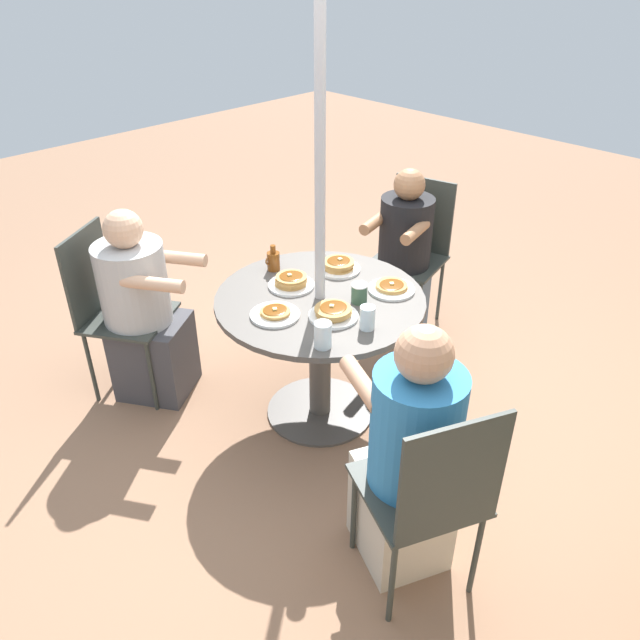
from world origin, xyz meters
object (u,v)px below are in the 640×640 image
at_px(pancake_plate_d, 291,282).
at_px(coffee_cup, 359,293).
at_px(patio_chair_south, 112,303).
at_px(drinking_glass_b, 323,335).
at_px(pancake_plate_b, 338,266).
at_px(patio_chair_north, 432,491).
at_px(syrup_bottle, 273,260).
at_px(pancake_plate_a, 333,313).
at_px(drinking_glass_a, 367,318).
at_px(patio_table, 320,325).
at_px(diner_east, 402,262).
at_px(pancake_plate_e, 391,288).
at_px(patio_chair_east, 414,245).
at_px(pancake_plate_c, 275,314).
at_px(diner_south, 144,315).
at_px(diner_north, 409,462).

xyz_separation_m(pancake_plate_d, coffee_cup, (-0.13, 0.36, 0.02)).
bearing_deg(coffee_cup, patio_chair_south, -57.82).
bearing_deg(drinking_glass_b, pancake_plate_b, -141.63).
relative_size(patio_chair_north, syrup_bottle, 6.79).
distance_m(pancake_plate_a, drinking_glass_a, 0.19).
distance_m(patio_chair_south, drinking_glass_a, 1.51).
distance_m(patio_table, drinking_glass_a, 0.43).
bearing_deg(drinking_glass_b, diner_east, -156.35).
relative_size(pancake_plate_a, pancake_plate_d, 1.00).
bearing_deg(pancake_plate_b, patio_chair_north, 57.65).
xyz_separation_m(pancake_plate_a, drinking_glass_a, (-0.04, 0.18, 0.03)).
height_order(pancake_plate_d, pancake_plate_e, pancake_plate_d).
bearing_deg(syrup_bottle, pancake_plate_b, 134.32).
bearing_deg(patio_chair_south, patio_table, 90.00).
distance_m(patio_chair_south, pancake_plate_d, 1.05).
height_order(patio_chair_east, pancake_plate_a, patio_chair_east).
xyz_separation_m(pancake_plate_c, pancake_plate_d, (-0.25, -0.16, 0.01)).
distance_m(patio_chair_east, pancake_plate_b, 0.92).
bearing_deg(pancake_plate_a, pancake_plate_d, -99.97).
xyz_separation_m(patio_chair_north, pancake_plate_b, (-0.77, -1.22, 0.21)).
distance_m(patio_table, pancake_plate_d, 0.27).
relative_size(patio_chair_south, syrup_bottle, 6.79).
bearing_deg(diner_south, patio_chair_east, 129.06).
height_order(pancake_plate_a, coffee_cup, coffee_cup).
xyz_separation_m(diner_east, coffee_cup, (0.88, 0.41, 0.29)).
bearing_deg(patio_chair_east, pancake_plate_c, 86.56).
height_order(patio_chair_east, diner_east, diner_east).
bearing_deg(syrup_bottle, patio_chair_south, -42.49).
bearing_deg(diner_east, pancake_plate_d, 79.46).
bearing_deg(coffee_cup, pancake_plate_c, -26.84).
bearing_deg(diner_east, syrup_bottle, 67.29).
relative_size(diner_east, patio_chair_south, 1.14).
distance_m(diner_north, pancake_plate_d, 1.19).
height_order(patio_chair_east, pancake_plate_c, patio_chair_east).
height_order(pancake_plate_e, drinking_glass_a, drinking_glass_a).
relative_size(pancake_plate_c, drinking_glass_b, 1.98).
xyz_separation_m(diner_east, drinking_glass_b, (1.28, 0.56, 0.30)).
height_order(syrup_bottle, coffee_cup, syrup_bottle).
xyz_separation_m(diner_east, patio_chair_south, (1.62, -0.76, 0.05)).
height_order(pancake_plate_d, drinking_glass_b, drinking_glass_b).
bearing_deg(drinking_glass_b, pancake_plate_c, -93.41).
bearing_deg(pancake_plate_a, drinking_glass_b, 33.65).
height_order(diner_south, drinking_glass_a, diner_south).
distance_m(patio_chair_north, pancake_plate_b, 1.46).
height_order(coffee_cup, drinking_glass_b, drinking_glass_b).
bearing_deg(drinking_glass_b, drinking_glass_a, 171.23).
bearing_deg(drinking_glass_a, coffee_cup, -129.12).
height_order(patio_chair_south, pancake_plate_c, patio_chair_south).
height_order(patio_chair_south, pancake_plate_d, patio_chair_south).
bearing_deg(drinking_glass_b, patio_table, -133.25).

